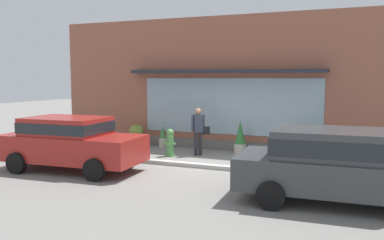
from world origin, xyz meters
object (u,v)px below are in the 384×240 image
object	(u,v)px
fire_hydrant	(170,143)
potted_plant_near_hydrant	(136,134)
potted_plant_window_left	(163,137)
potted_plant_window_right	(307,151)
potted_plant_by_entrance	(240,138)
parked_car_dark_gray	(339,162)
pedestrian_with_handbag	(199,128)
parked_car_red	(71,140)

from	to	relation	value
fire_hydrant	potted_plant_near_hydrant	bearing A→B (deg)	146.46
fire_hydrant	potted_plant_window_left	distance (m)	1.85
fire_hydrant	potted_plant_window_left	world-z (taller)	fire_hydrant
potted_plant_window_right	potted_plant_by_entrance	xyz separation A→B (m)	(-2.29, -0.18, 0.32)
parked_car_dark_gray	potted_plant_window_left	bearing A→B (deg)	141.14
pedestrian_with_handbag	potted_plant_near_hydrant	bearing A→B (deg)	121.14
parked_car_dark_gray	parked_car_red	world-z (taller)	parked_car_dark_gray
parked_car_dark_gray	potted_plant_window_right	bearing A→B (deg)	101.72
parked_car_red	potted_plant_by_entrance	bearing A→B (deg)	44.82
fire_hydrant	pedestrian_with_handbag	distance (m)	1.12
fire_hydrant	parked_car_dark_gray	world-z (taller)	parked_car_dark_gray
potted_plant_near_hydrant	potted_plant_by_entrance	distance (m)	4.33
potted_plant_by_entrance	potted_plant_window_right	bearing A→B (deg)	4.53
parked_car_dark_gray	potted_plant_near_hydrant	world-z (taller)	parked_car_dark_gray
fire_hydrant	potted_plant_window_left	bearing A→B (deg)	124.19
potted_plant_window_right	potted_plant_window_left	distance (m)	5.49
pedestrian_with_handbag	potted_plant_by_entrance	bearing A→B (deg)	-12.54
parked_car_red	potted_plant_window_left	xyz separation A→B (m)	(0.73, 4.57, -0.48)
potted_plant_window_right	parked_car_dark_gray	bearing A→B (deg)	-75.98
pedestrian_with_handbag	potted_plant_near_hydrant	world-z (taller)	pedestrian_with_handbag
fire_hydrant	parked_car_dark_gray	xyz separation A→B (m)	(5.66, -3.44, 0.43)
parked_car_dark_gray	potted_plant_window_right	world-z (taller)	parked_car_dark_gray
potted_plant_by_entrance	pedestrian_with_handbag	bearing A→B (deg)	-150.64
parked_car_red	potted_plant_window_right	xyz separation A→B (m)	(6.21, 4.46, -0.63)
pedestrian_with_handbag	potted_plant_window_left	xyz separation A→B (m)	(-1.91, 1.02, -0.56)
parked_car_red	parked_car_dark_gray	bearing A→B (deg)	-5.72
pedestrian_with_handbag	potted_plant_window_right	bearing A→B (deg)	-27.66
parked_car_red	potted_plant_window_right	bearing A→B (deg)	33.02
parked_car_dark_gray	parked_car_red	size ratio (longest dim) A/B	1.10
parked_car_red	potted_plant_window_right	size ratio (longest dim) A/B	8.85
potted_plant_near_hydrant	potted_plant_by_entrance	bearing A→B (deg)	-2.61
potted_plant_window_left	parked_car_red	bearing A→B (deg)	-99.02
pedestrian_with_handbag	potted_plant_window_left	size ratio (longest dim) A/B	1.92
potted_plant_near_hydrant	potted_plant_window_right	xyz separation A→B (m)	(6.61, -0.02, -0.23)
potted_plant_by_entrance	potted_plant_near_hydrant	bearing A→B (deg)	177.39
fire_hydrant	potted_plant_window_right	xyz separation A→B (m)	(4.45, 1.42, -0.22)
fire_hydrant	potted_plant_by_entrance	bearing A→B (deg)	29.79
potted_plant_by_entrance	potted_plant_window_left	distance (m)	3.22
parked_car_red	potted_plant_window_left	bearing A→B (deg)	78.31
potted_plant_by_entrance	potted_plant_window_left	world-z (taller)	potted_plant_by_entrance
fire_hydrant	potted_plant_near_hydrant	world-z (taller)	fire_hydrant
fire_hydrant	potted_plant_window_right	size ratio (longest dim) A/B	2.01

